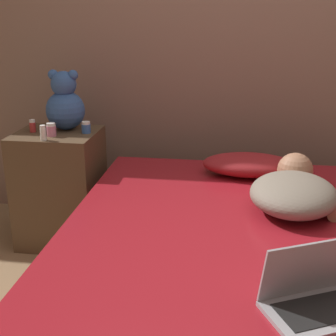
% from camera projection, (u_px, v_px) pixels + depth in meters
% --- Properties ---
extents(ground_plane, '(12.00, 12.00, 0.00)m').
position_uv_depth(ground_plane, '(245.00, 326.00, 2.20)').
color(ground_plane, '#937551').
extents(wall_back, '(8.00, 0.06, 2.60)m').
position_uv_depth(wall_back, '(254.00, 28.00, 2.94)').
color(wall_back, '#846656').
rests_on(wall_back, ground_plane).
extents(bed, '(1.70, 1.92, 0.51)m').
position_uv_depth(bed, '(248.00, 280.00, 2.12)').
color(bed, brown).
rests_on(bed, ground_plane).
extents(nightstand, '(0.49, 0.44, 0.71)m').
position_uv_depth(nightstand, '(60.00, 188.00, 2.92)').
color(nightstand, brown).
rests_on(nightstand, ground_plane).
extents(pillow, '(0.53, 0.29, 0.13)m').
position_uv_depth(pillow, '(249.00, 165.00, 2.67)').
color(pillow, maroon).
rests_on(pillow, bed).
extents(person_lying, '(0.47, 0.68, 0.19)m').
position_uv_depth(person_lying, '(294.00, 190.00, 2.24)').
color(person_lying, gray).
rests_on(person_lying, bed).
extents(laptop, '(0.41, 0.35, 0.22)m').
position_uv_depth(laptop, '(318.00, 295.00, 1.48)').
color(laptop, '#9E9EA3').
rests_on(laptop, bed).
extents(teddy_bear, '(0.24, 0.24, 0.36)m').
position_uv_depth(teddy_bear, '(65.00, 104.00, 2.82)').
color(teddy_bear, '#335693').
rests_on(teddy_bear, nightstand).
extents(bottle_white, '(0.03, 0.03, 0.09)m').
position_uv_depth(bottle_white, '(43.00, 133.00, 2.62)').
color(bottle_white, white).
rests_on(bottle_white, nightstand).
extents(bottle_pink, '(0.05, 0.05, 0.08)m').
position_uv_depth(bottle_pink, '(51.00, 130.00, 2.71)').
color(bottle_pink, pink).
rests_on(bottle_pink, nightstand).
extents(bottle_blue, '(0.05, 0.05, 0.07)m').
position_uv_depth(bottle_blue, '(86.00, 127.00, 2.78)').
color(bottle_blue, '#3866B2').
rests_on(bottle_blue, nightstand).
extents(bottle_red, '(0.04, 0.04, 0.08)m').
position_uv_depth(bottle_red, '(33.00, 126.00, 2.80)').
color(bottle_red, '#B72D2D').
rests_on(bottle_red, nightstand).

